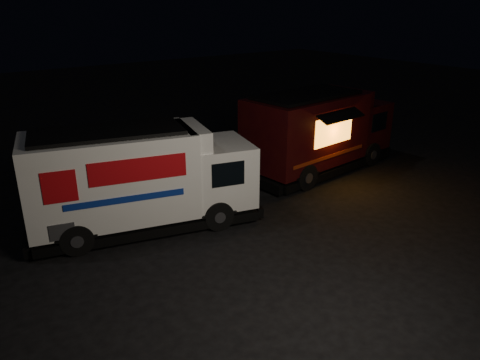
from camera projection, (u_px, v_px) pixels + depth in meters
name	position (u px, v px, depth m)	size (l,w,h in m)	color
ground	(240.00, 261.00, 12.34)	(80.00, 80.00, 0.00)	black
white_truck	(144.00, 178.00, 13.73)	(6.83, 2.33, 3.10)	white
red_truck	(320.00, 131.00, 18.45)	(6.87, 2.53, 3.20)	#340A09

